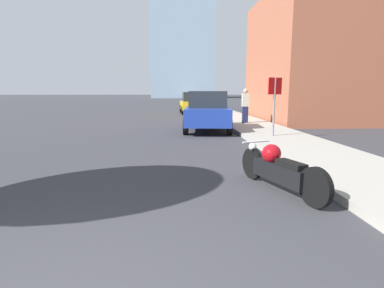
{
  "coord_description": "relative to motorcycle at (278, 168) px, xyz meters",
  "views": [
    {
      "loc": [
        0.95,
        -1.69,
        1.75
      ],
      "look_at": [
        1.31,
        4.68,
        0.64
      ],
      "focal_mm": 28.0,
      "sensor_mm": 36.0,
      "label": 1
    }
  ],
  "objects": [
    {
      "name": "sidewalk",
      "position": [
        2.03,
        36.59,
        -0.33
      ],
      "size": [
        2.55,
        240.0,
        0.15
      ],
      "color": "#9E998E",
      "rests_on": "ground_plane"
    },
    {
      "name": "brick_storefront",
      "position": [
        8.71,
        13.24,
        3.32
      ],
      "size": [
        10.42,
        8.8,
        7.45
      ],
      "color": "#9E563D",
      "rests_on": "ground_plane"
    },
    {
      "name": "motorcycle",
      "position": [
        0.0,
        0.0,
        0.0
      ],
      "size": [
        0.97,
        2.22,
        0.81
      ],
      "rotation": [
        0.0,
        0.0,
        0.34
      ],
      "color": "black",
      "rests_on": "ground_plane"
    },
    {
      "name": "parked_car_blue",
      "position": [
        -0.38,
        8.27,
        0.49
      ],
      "size": [
        2.31,
        4.03,
        1.79
      ],
      "rotation": [
        0.0,
        0.0,
        -0.1
      ],
      "color": "#1E3899",
      "rests_on": "ground_plane"
    },
    {
      "name": "parked_car_yellow",
      "position": [
        -0.44,
        19.68,
        0.46
      ],
      "size": [
        2.0,
        4.18,
        1.75
      ],
      "rotation": [
        0.0,
        0.0,
        0.03
      ],
      "color": "gold",
      "rests_on": "ground_plane"
    },
    {
      "name": "stop_sign",
      "position": [
        1.79,
        5.72,
        1.19
      ],
      "size": [
        0.57,
        0.26,
        2.11
      ],
      "color": "slate",
      "rests_on": "sidewalk"
    },
    {
      "name": "pedestrian",
      "position": [
        1.84,
        10.49,
        0.67
      ],
      "size": [
        0.36,
        0.25,
        1.78
      ],
      "color": "#1E2347",
      "rests_on": "sidewalk"
    }
  ]
}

